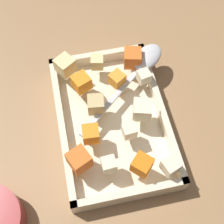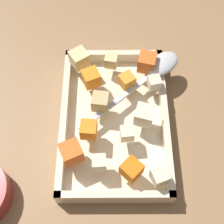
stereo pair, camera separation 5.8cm
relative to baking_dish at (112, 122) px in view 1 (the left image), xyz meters
The scene contains 17 objects.
ground_plane 0.02m from the baking_dish, 163.85° to the right, with size 4.00×4.00×0.00m, color #936D47.
baking_dish is the anchor object (origin of this frame).
carrot_chunk_heap_top 0.13m from the baking_dish, 149.08° to the left, with size 0.03×0.03×0.03m, color orange.
carrot_chunk_rim_edge 0.07m from the baking_dish, 50.71° to the right, with size 0.03×0.03×0.03m, color orange.
carrot_chunk_corner_nw 0.10m from the baking_dish, 148.44° to the right, with size 0.03×0.03×0.03m, color orange.
carrot_chunk_heap_side 0.12m from the baking_dish, 41.91° to the right, with size 0.03×0.03×0.03m, color orange.
carrot_chunk_far_right 0.12m from the baking_dish, 13.82° to the left, with size 0.03×0.03×0.03m, color orange.
carrot_chunk_mid_left 0.08m from the baking_dish, 160.15° to the left, with size 0.03×0.03×0.03m, color orange.
potato_chunk_corner_sw 0.11m from the baking_dish, 129.54° to the left, with size 0.02×0.02×0.02m, color beige.
potato_chunk_far_left 0.15m from the baking_dish, 31.01° to the left, with size 0.03×0.03×0.03m, color beige.
potato_chunk_near_spoon 0.11m from the baking_dish, 15.13° to the right, with size 0.02×0.02×0.02m, color beige.
potato_chunk_front_center 0.06m from the baking_dish, 26.20° to the left, with size 0.02×0.02×0.02m, color beige.
potato_chunk_center 0.14m from the baking_dish, 149.70° to the right, with size 0.03×0.03×0.03m, color #E0CC89.
potato_chunk_mid_right 0.05m from the baking_dish, 119.54° to the right, with size 0.03×0.03×0.03m, color tan.
potato_chunk_back_center 0.07m from the baking_dish, 79.19° to the left, with size 0.03×0.03×0.03m, color beige.
potato_chunk_near_right 0.12m from the baking_dish, behind, with size 0.02×0.02×0.02m, color #E0CC89.
serving_spoon 0.14m from the baking_dish, 139.25° to the left, with size 0.19×0.21×0.02m.
Camera 1 is at (0.30, -0.05, 0.56)m, focal length 51.41 mm.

